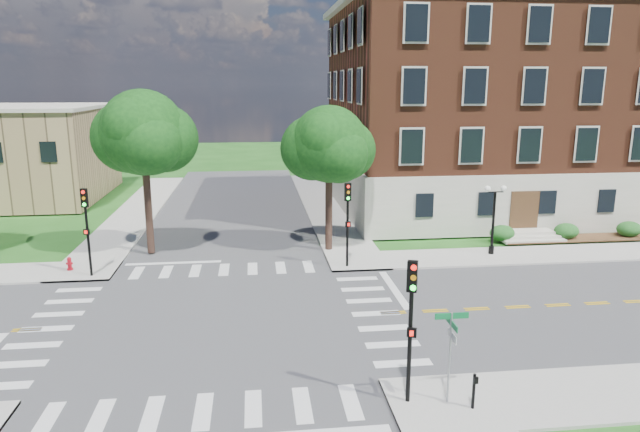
{
  "coord_description": "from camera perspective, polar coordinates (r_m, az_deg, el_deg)",
  "views": [
    {
      "loc": [
        1.82,
        -23.91,
        10.25
      ],
      "look_at": [
        5.36,
        6.3,
        3.2
      ],
      "focal_mm": 32.0,
      "sensor_mm": 36.0,
      "label": 1
    }
  ],
  "objects": [
    {
      "name": "twin_lamp_west",
      "position": [
        35.9,
        16.98,
        0.05
      ],
      "size": [
        1.36,
        0.36,
        4.23
      ],
      "color": "black",
      "rests_on": "ground"
    },
    {
      "name": "road_ew",
      "position": [
        26.07,
        -10.31,
        -10.31
      ],
      "size": [
        90.0,
        12.0,
        0.01
      ],
      "primitive_type": "cube",
      "color": "#3D3D3F",
      "rests_on": "ground"
    },
    {
      "name": "main_building",
      "position": [
        51.01,
        19.41,
        10.18
      ],
      "size": [
        30.6,
        22.4,
        16.5
      ],
      "color": "#B5B3A0",
      "rests_on": "ground"
    },
    {
      "name": "crosswalk_east",
      "position": [
        26.56,
        5.61,
        -9.71
      ],
      "size": [
        2.2,
        10.2,
        0.02
      ],
      "primitive_type": null,
      "color": "silver",
      "rests_on": "ground"
    },
    {
      "name": "traffic_signal_ne",
      "position": [
        31.87,
        2.78,
        0.23
      ],
      "size": [
        0.38,
        0.45,
        4.8
      ],
      "color": "black",
      "rests_on": "ground"
    },
    {
      "name": "traffic_signal_se",
      "position": [
        18.47,
        9.09,
        -9.62
      ],
      "size": [
        0.38,
        0.46,
        4.8
      ],
      "color": "black",
      "rests_on": "ground"
    },
    {
      "name": "tree_d",
      "position": [
        34.71,
        0.91,
        7.15
      ],
      "size": [
        4.68,
        4.68,
        8.93
      ],
      "color": "black",
      "rests_on": "ground"
    },
    {
      "name": "street_sign_pole",
      "position": [
        19.04,
        12.95,
        -11.96
      ],
      "size": [
        1.1,
        1.1,
        3.1
      ],
      "color": "gray",
      "rests_on": "ground"
    },
    {
      "name": "tree_c",
      "position": [
        35.42,
        -17.27,
        7.92
      ],
      "size": [
        5.06,
        5.06,
        9.89
      ],
      "color": "black",
      "rests_on": "ground"
    },
    {
      "name": "sidewalk_ne",
      "position": [
        42.79,
        11.99,
        -1.01
      ],
      "size": [
        34.0,
        34.0,
        0.12
      ],
      "color": "#9E9B93",
      "rests_on": "ground"
    },
    {
      "name": "stop_bar_east",
      "position": [
        29.63,
        7.43,
        -7.3
      ],
      "size": [
        0.4,
        5.5,
        0.0
      ],
      "primitive_type": "cube",
      "color": "silver",
      "rests_on": "ground"
    },
    {
      "name": "traffic_signal_nw",
      "position": [
        32.65,
        -22.33,
        -0.44
      ],
      "size": [
        0.37,
        0.43,
        4.8
      ],
      "color": "black",
      "rests_on": "ground"
    },
    {
      "name": "fire_hydrant",
      "position": [
        34.81,
        -23.76,
        -4.42
      ],
      "size": [
        0.35,
        0.35,
        0.75
      ],
      "color": "#AF0D1A",
      "rests_on": "ground"
    },
    {
      "name": "push_button_post",
      "position": [
        19.53,
        15.15,
        -16.39
      ],
      "size": [
        0.14,
        0.21,
        1.2
      ],
      "color": "black",
      "rests_on": "ground"
    },
    {
      "name": "road_ns",
      "position": [
        26.07,
        -10.31,
        -10.31
      ],
      "size": [
        12.0,
        90.0,
        0.01
      ],
      "primitive_type": "cube",
      "color": "#3D3D3F",
      "rests_on": "ground"
    },
    {
      "name": "ground",
      "position": [
        26.08,
        -10.31,
        -10.32
      ],
      "size": [
        160.0,
        160.0,
        0.0
      ],
      "primitive_type": "plane",
      "color": "#1C4D15",
      "rests_on": "ground"
    },
    {
      "name": "shrub_row",
      "position": [
        44.09,
        28.42,
        -2.0
      ],
      "size": [
        18.0,
        2.0,
        1.3
      ],
      "primitive_type": null,
      "color": "#1B511D",
      "rests_on": "ground"
    }
  ]
}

